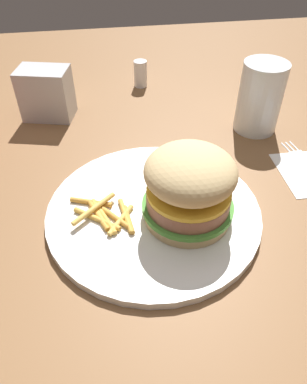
% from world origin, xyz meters
% --- Properties ---
extents(ground_plane, '(1.60, 1.60, 0.00)m').
position_xyz_m(ground_plane, '(0.00, 0.00, 0.00)').
color(ground_plane, brown).
extents(plate, '(0.29, 0.29, 0.01)m').
position_xyz_m(plate, '(0.01, 0.01, 0.01)').
color(plate, white).
rests_on(plate, ground_plane).
extents(sandwich, '(0.12, 0.12, 0.10)m').
position_xyz_m(sandwich, '(-0.01, -0.04, 0.06)').
color(sandwich, tan).
rests_on(sandwich, plate).
extents(fries_pile, '(0.08, 0.09, 0.01)m').
position_xyz_m(fries_pile, '(0.01, 0.07, 0.02)').
color(fries_pile, gold).
rests_on(fries_pile, plate).
extents(drink_glass, '(0.08, 0.08, 0.12)m').
position_xyz_m(drink_glass, '(0.20, -0.21, 0.06)').
color(drink_glass, silver).
rests_on(drink_glass, ground_plane).
extents(napkin_dispenser, '(0.08, 0.10, 0.09)m').
position_xyz_m(napkin_dispenser, '(0.30, 0.16, 0.05)').
color(napkin_dispenser, '#B7BABF').
rests_on(napkin_dispenser, ground_plane).
extents(salt_shaker, '(0.03, 0.03, 0.06)m').
position_xyz_m(salt_shaker, '(0.40, -0.03, 0.03)').
color(salt_shaker, white).
rests_on(salt_shaker, ground_plane).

